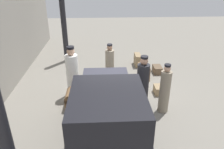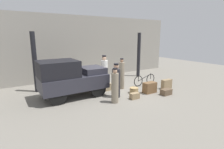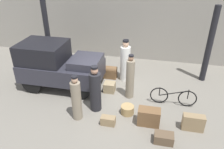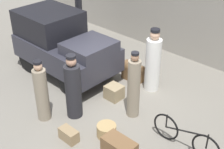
{
  "view_description": "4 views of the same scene",
  "coord_description": "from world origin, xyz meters",
  "px_view_note": "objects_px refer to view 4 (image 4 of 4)",
  "views": [
    {
      "loc": [
        -6.57,
        0.55,
        4.21
      ],
      "look_at": [
        0.2,
        0.2,
        0.95
      ],
      "focal_mm": 35.0,
      "sensor_mm": 36.0,
      "label": 1
    },
    {
      "loc": [
        -4.92,
        -7.95,
        3.09
      ],
      "look_at": [
        0.2,
        0.2,
        0.95
      ],
      "focal_mm": 28.0,
      "sensor_mm": 36.0,
      "label": 2
    },
    {
      "loc": [
        1.77,
        -7.02,
        4.98
      ],
      "look_at": [
        0.2,
        0.2,
        0.95
      ],
      "focal_mm": 35.0,
      "sensor_mm": 36.0,
      "label": 3
    },
    {
      "loc": [
        5.01,
        -4.89,
        5.07
      ],
      "look_at": [
        0.2,
        0.2,
        0.95
      ],
      "focal_mm": 50.0,
      "sensor_mm": 36.0,
      "label": 4
    }
  ],
  "objects_px": {
    "porter_standing_middle": "(73,89)",
    "porter_carrying_trunk": "(134,87)",
    "trunk_barrel_dark": "(133,71)",
    "suitcase_tan_flat": "(114,92)",
    "bicycle": "(185,137)",
    "truck": "(62,43)",
    "porter_with_bicycle": "(153,63)",
    "wicker_basket": "(107,131)",
    "trunk_large_brown": "(69,135)",
    "porter_lifting_near_truck": "(42,93)"
  },
  "relations": [
    {
      "from": "porter_with_bicycle",
      "to": "truck",
      "type": "bearing_deg",
      "value": -156.48
    },
    {
      "from": "porter_standing_middle",
      "to": "porter_carrying_trunk",
      "type": "distance_m",
      "value": 1.52
    },
    {
      "from": "trunk_barrel_dark",
      "to": "suitcase_tan_flat",
      "type": "relative_size",
      "value": 1.49
    },
    {
      "from": "porter_standing_middle",
      "to": "trunk_large_brown",
      "type": "height_order",
      "value": "porter_standing_middle"
    },
    {
      "from": "porter_lifting_near_truck",
      "to": "suitcase_tan_flat",
      "type": "relative_size",
      "value": 3.7
    },
    {
      "from": "truck",
      "to": "porter_with_bicycle",
      "type": "bearing_deg",
      "value": 23.52
    },
    {
      "from": "truck",
      "to": "wicker_basket",
      "type": "relative_size",
      "value": 7.11
    },
    {
      "from": "wicker_basket",
      "to": "porter_with_bicycle",
      "type": "relative_size",
      "value": 0.25
    },
    {
      "from": "bicycle",
      "to": "porter_standing_middle",
      "type": "relative_size",
      "value": 0.97
    },
    {
      "from": "wicker_basket",
      "to": "porter_with_bicycle",
      "type": "bearing_deg",
      "value": 101.65
    },
    {
      "from": "wicker_basket",
      "to": "porter_carrying_trunk",
      "type": "bearing_deg",
      "value": 94.46
    },
    {
      "from": "wicker_basket",
      "to": "trunk_large_brown",
      "type": "bearing_deg",
      "value": -127.2
    },
    {
      "from": "bicycle",
      "to": "suitcase_tan_flat",
      "type": "bearing_deg",
      "value": 171.34
    },
    {
      "from": "trunk_large_brown",
      "to": "porter_lifting_near_truck",
      "type": "bearing_deg",
      "value": 174.53
    },
    {
      "from": "porter_standing_middle",
      "to": "bicycle",
      "type": "bearing_deg",
      "value": 17.68
    },
    {
      "from": "wicker_basket",
      "to": "suitcase_tan_flat",
      "type": "height_order",
      "value": "suitcase_tan_flat"
    },
    {
      "from": "porter_lifting_near_truck",
      "to": "trunk_barrel_dark",
      "type": "relative_size",
      "value": 2.48
    },
    {
      "from": "truck",
      "to": "porter_carrying_trunk",
      "type": "height_order",
      "value": "truck"
    },
    {
      "from": "bicycle",
      "to": "porter_lifting_near_truck",
      "type": "distance_m",
      "value": 3.58
    },
    {
      "from": "porter_lifting_near_truck",
      "to": "trunk_barrel_dark",
      "type": "height_order",
      "value": "porter_lifting_near_truck"
    },
    {
      "from": "porter_carrying_trunk",
      "to": "trunk_barrel_dark",
      "type": "xyz_separation_m",
      "value": [
        -1.13,
        1.36,
        -0.55
      ]
    },
    {
      "from": "porter_with_bicycle",
      "to": "trunk_barrel_dark",
      "type": "relative_size",
      "value": 2.82
    },
    {
      "from": "bicycle",
      "to": "porter_standing_middle",
      "type": "height_order",
      "value": "porter_standing_middle"
    },
    {
      "from": "trunk_large_brown",
      "to": "suitcase_tan_flat",
      "type": "xyz_separation_m",
      "value": [
        -0.41,
        1.99,
        0.05
      ]
    },
    {
      "from": "porter_with_bicycle",
      "to": "suitcase_tan_flat",
      "type": "height_order",
      "value": "porter_with_bicycle"
    },
    {
      "from": "bicycle",
      "to": "porter_lifting_near_truck",
      "type": "relative_size",
      "value": 1.03
    },
    {
      "from": "porter_carrying_trunk",
      "to": "suitcase_tan_flat",
      "type": "xyz_separation_m",
      "value": [
        -0.86,
        0.21,
        -0.65
      ]
    },
    {
      "from": "porter_standing_middle",
      "to": "trunk_large_brown",
      "type": "xyz_separation_m",
      "value": [
        0.63,
        -0.73,
        -0.65
      ]
    },
    {
      "from": "porter_lifting_near_truck",
      "to": "suitcase_tan_flat",
      "type": "height_order",
      "value": "porter_lifting_near_truck"
    },
    {
      "from": "truck",
      "to": "suitcase_tan_flat",
      "type": "height_order",
      "value": "truck"
    },
    {
      "from": "wicker_basket",
      "to": "porter_lifting_near_truck",
      "type": "bearing_deg",
      "value": -159.79
    },
    {
      "from": "truck",
      "to": "bicycle",
      "type": "xyz_separation_m",
      "value": [
        4.72,
        -0.37,
        -0.69
      ]
    },
    {
      "from": "porter_lifting_near_truck",
      "to": "trunk_large_brown",
      "type": "height_order",
      "value": "porter_lifting_near_truck"
    },
    {
      "from": "porter_carrying_trunk",
      "to": "trunk_barrel_dark",
      "type": "relative_size",
      "value": 2.72
    },
    {
      "from": "porter_with_bicycle",
      "to": "trunk_barrel_dark",
      "type": "xyz_separation_m",
      "value": [
        -0.71,
        0.01,
        -0.57
      ]
    },
    {
      "from": "wicker_basket",
      "to": "porter_with_bicycle",
      "type": "height_order",
      "value": "porter_with_bicycle"
    },
    {
      "from": "porter_standing_middle",
      "to": "wicker_basket",
      "type": "bearing_deg",
      "value": -0.72
    },
    {
      "from": "bicycle",
      "to": "trunk_barrel_dark",
      "type": "height_order",
      "value": "bicycle"
    },
    {
      "from": "porter_lifting_near_truck",
      "to": "suitcase_tan_flat",
      "type": "distance_m",
      "value": 2.09
    },
    {
      "from": "truck",
      "to": "trunk_barrel_dark",
      "type": "xyz_separation_m",
      "value": [
        1.93,
        1.16,
        -0.75
      ]
    },
    {
      "from": "porter_with_bicycle",
      "to": "porter_lifting_near_truck",
      "type": "height_order",
      "value": "porter_with_bicycle"
    },
    {
      "from": "bicycle",
      "to": "porter_lifting_near_truck",
      "type": "xyz_separation_m",
      "value": [
        -3.23,
        -1.5,
        0.42
      ]
    },
    {
      "from": "wicker_basket",
      "to": "porter_standing_middle",
      "type": "xyz_separation_m",
      "value": [
        -1.17,
        0.01,
        0.64
      ]
    },
    {
      "from": "porter_lifting_near_truck",
      "to": "trunk_barrel_dark",
      "type": "distance_m",
      "value": 3.1
    },
    {
      "from": "wicker_basket",
      "to": "bicycle",
      "type": "bearing_deg",
      "value": 29.43
    },
    {
      "from": "truck",
      "to": "porter_standing_middle",
      "type": "distance_m",
      "value": 2.34
    },
    {
      "from": "bicycle",
      "to": "trunk_large_brown",
      "type": "relative_size",
      "value": 3.55
    },
    {
      "from": "bicycle",
      "to": "truck",
      "type": "bearing_deg",
      "value": 175.49
    },
    {
      "from": "truck",
      "to": "wicker_basket",
      "type": "xyz_separation_m",
      "value": [
        3.14,
        -1.26,
        -0.89
      ]
    },
    {
      "from": "suitcase_tan_flat",
      "to": "porter_with_bicycle",
      "type": "bearing_deg",
      "value": 68.47
    }
  ]
}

